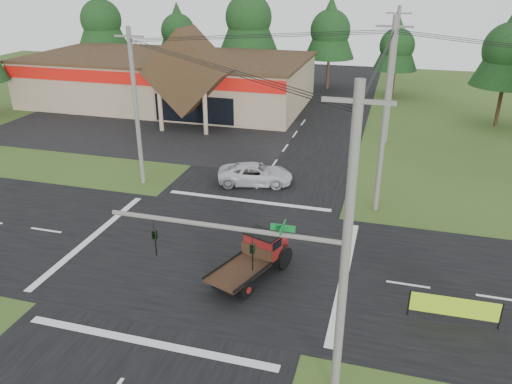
% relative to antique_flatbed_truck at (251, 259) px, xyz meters
% --- Properties ---
extents(ground, '(120.00, 120.00, 0.00)m').
position_rel_antique_flatbed_truck_xyz_m(ground, '(-2.67, 1.42, -1.03)').
color(ground, '#344E1B').
rests_on(ground, ground).
extents(road_ns, '(12.00, 120.00, 0.02)m').
position_rel_antique_flatbed_truck_xyz_m(road_ns, '(-2.67, 1.42, -1.02)').
color(road_ns, black).
rests_on(road_ns, ground).
extents(road_ew, '(120.00, 12.00, 0.02)m').
position_rel_antique_flatbed_truck_xyz_m(road_ew, '(-2.67, 1.42, -1.01)').
color(road_ew, black).
rests_on(road_ew, ground).
extents(parking_apron, '(28.00, 14.00, 0.02)m').
position_rel_antique_flatbed_truck_xyz_m(parking_apron, '(-16.67, 20.42, -1.01)').
color(parking_apron, black).
rests_on(parking_apron, ground).
extents(cvs_building, '(30.40, 18.20, 9.19)m').
position_rel_antique_flatbed_truck_xyz_m(cvs_building, '(-18.38, 30.99, 1.75)').
color(cvs_building, gray).
rests_on(cvs_building, ground).
extents(traffic_signal_mast, '(8.12, 0.24, 7.00)m').
position_rel_antique_flatbed_truck_xyz_m(traffic_signal_mast, '(3.15, -6.08, 3.40)').
color(traffic_signal_mast, '#595651').
rests_on(traffic_signal_mast, ground).
extents(utility_pole_nr, '(2.00, 0.30, 11.00)m').
position_rel_antique_flatbed_truck_xyz_m(utility_pole_nr, '(4.83, -6.08, 4.61)').
color(utility_pole_nr, '#595651').
rests_on(utility_pole_nr, ground).
extents(utility_pole_nw, '(2.00, 0.30, 10.50)m').
position_rel_antique_flatbed_truck_xyz_m(utility_pole_nw, '(-10.67, 9.42, 4.36)').
color(utility_pole_nw, '#595651').
rests_on(utility_pole_nw, ground).
extents(utility_pole_ne, '(2.00, 0.30, 11.50)m').
position_rel_antique_flatbed_truck_xyz_m(utility_pole_ne, '(5.33, 9.42, 4.86)').
color(utility_pole_ne, '#595651').
rests_on(utility_pole_ne, ground).
extents(utility_pole_n, '(2.00, 0.30, 11.20)m').
position_rel_antique_flatbed_truck_xyz_m(utility_pole_n, '(5.33, 23.42, 4.71)').
color(utility_pole_n, '#595651').
rests_on(utility_pole_n, ground).
extents(tree_row_a, '(6.72, 6.72, 12.12)m').
position_rel_antique_flatbed_truck_xyz_m(tree_row_a, '(-32.67, 41.42, 7.02)').
color(tree_row_a, '#332316').
rests_on(tree_row_a, ground).
extents(tree_row_b, '(5.60, 5.60, 10.10)m').
position_rel_antique_flatbed_truck_xyz_m(tree_row_b, '(-22.67, 43.42, 5.68)').
color(tree_row_b, '#332316').
rests_on(tree_row_b, ground).
extents(tree_row_c, '(7.28, 7.28, 13.13)m').
position_rel_antique_flatbed_truck_xyz_m(tree_row_c, '(-12.67, 42.42, 7.69)').
color(tree_row_c, '#332316').
rests_on(tree_row_c, ground).
extents(tree_row_d, '(6.16, 6.16, 11.11)m').
position_rel_antique_flatbed_truck_xyz_m(tree_row_d, '(-2.67, 43.42, 6.35)').
color(tree_row_d, '#332316').
rests_on(tree_row_d, ground).
extents(tree_row_e, '(5.04, 5.04, 9.09)m').
position_rel_antique_flatbed_truck_xyz_m(tree_row_e, '(5.33, 41.42, 5.01)').
color(tree_row_e, '#332316').
rests_on(tree_row_e, ground).
extents(tree_side_ne, '(6.16, 6.16, 11.11)m').
position_rel_antique_flatbed_truck_xyz_m(tree_side_ne, '(15.33, 31.42, 6.35)').
color(tree_side_ne, '#332316').
rests_on(tree_side_ne, ground).
extents(antique_flatbed_truck, '(3.46, 5.25, 2.05)m').
position_rel_antique_flatbed_truck_xyz_m(antique_flatbed_truck, '(0.00, 0.00, 0.00)').
color(antique_flatbed_truck, '#5B120D').
rests_on(antique_flatbed_truck, ground).
extents(roadside_banner, '(3.72, 0.19, 1.27)m').
position_rel_antique_flatbed_truck_xyz_m(roadside_banner, '(9.11, -0.90, -0.39)').
color(roadside_banner, '#9FCF1B').
rests_on(roadside_banner, ground).
extents(white_pickup, '(5.54, 3.47, 1.43)m').
position_rel_antique_flatbed_truck_xyz_m(white_pickup, '(-3.01, 11.36, -0.31)').
color(white_pickup, silver).
rests_on(white_pickup, ground).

